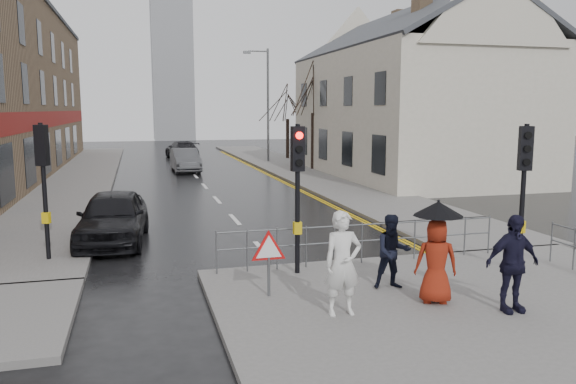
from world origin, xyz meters
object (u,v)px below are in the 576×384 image
pedestrian_a (343,263)px  car_parked (113,217)px  pedestrian_with_umbrella (437,247)px  pedestrian_b (393,252)px  car_mid (185,160)px  pedestrian_d (512,263)px

pedestrian_a → car_parked: 8.64m
pedestrian_with_umbrella → pedestrian_b: bearing=112.2°
pedestrian_a → car_parked: bearing=120.4°
pedestrian_with_umbrella → car_mid: size_ratio=0.45×
car_parked → car_mid: (3.65, 18.60, -0.05)m
pedestrian_b → car_parked: 8.60m
pedestrian_d → car_parked: bearing=133.3°
pedestrian_a → pedestrian_b: pedestrian_a is taller
pedestrian_a → pedestrian_with_umbrella: 1.98m
pedestrian_d → car_parked: size_ratio=0.41×
pedestrian_b → car_mid: 25.04m
pedestrian_b → car_parked: pedestrian_b is taller
pedestrian_with_umbrella → car_parked: bearing=130.2°
pedestrian_b → pedestrian_with_umbrella: (0.42, -1.03, 0.32)m
pedestrian_b → car_mid: (-2.16, 24.95, -0.20)m
pedestrian_a → car_parked: (-4.26, 7.51, -0.33)m
pedestrian_with_umbrella → pedestrian_a: bearing=-176.1°
pedestrian_a → pedestrian_b: 1.95m
pedestrian_a → pedestrian_with_umbrella: (1.97, 0.13, 0.14)m
pedestrian_with_umbrella → car_mid: (-2.58, 25.98, -0.52)m
car_mid → pedestrian_with_umbrella: bearing=-86.3°
pedestrian_with_umbrella → pedestrian_d: pedestrian_with_umbrella is taller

